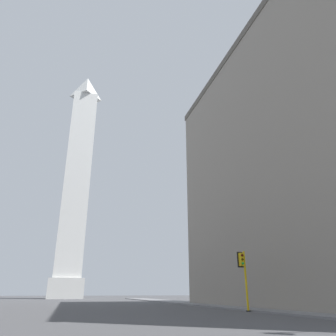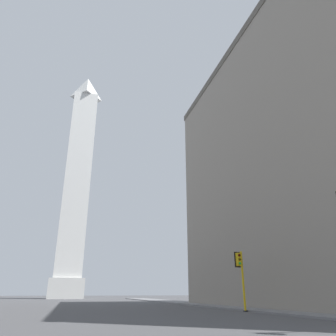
# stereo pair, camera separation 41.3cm
# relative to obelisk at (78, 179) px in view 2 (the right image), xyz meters

# --- Properties ---
(sidewalk_right) EXTENTS (5.00, 112.77, 0.15)m
(sidewalk_right) POSITION_rel_obelisk_xyz_m (17.73, -60.14, -33.17)
(sidewalk_right) COLOR slate
(sidewalk_right) RESTS_ON ground_plane
(building_right) EXTENTS (19.61, 42.96, 31.27)m
(building_right) POSITION_rel_obelisk_xyz_m (27.49, -68.44, -17.60)
(building_right) COLOR gray
(building_right) RESTS_ON ground_plane
(obelisk) EXTENTS (9.04, 9.04, 69.01)m
(obelisk) POSITION_rel_obelisk_xyz_m (0.00, 0.00, 0.00)
(obelisk) COLOR silver
(obelisk) RESTS_ON ground_plane
(traffic_light_mid_right) EXTENTS (0.79, 0.52, 4.89)m
(traffic_light_mid_right) POSITION_rel_obelisk_xyz_m (14.87, -69.40, -30.01)
(traffic_light_mid_right) COLOR yellow
(traffic_light_mid_right) RESTS_ON ground_plane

